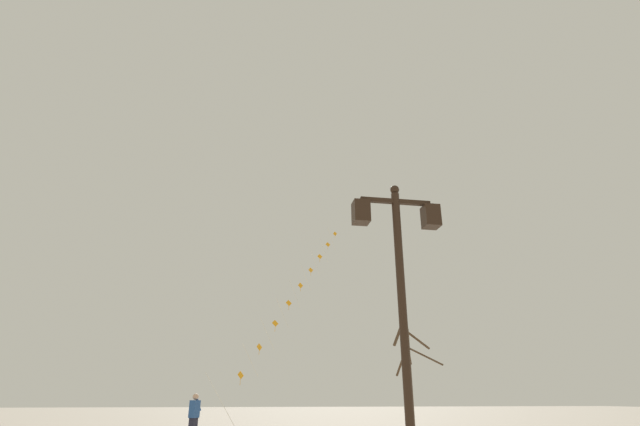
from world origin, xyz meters
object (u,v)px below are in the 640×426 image
at_px(twin_lantern_lamp_post, 400,271).
at_px(kite_train, 293,297).
at_px(bare_tree, 409,377).
at_px(kite_flyer, 194,417).

height_order(twin_lantern_lamp_post, kite_train, kite_train).
xyz_separation_m(twin_lantern_lamp_post, bare_tree, (3.58, 9.95, -1.27)).
distance_m(twin_lantern_lamp_post, kite_flyer, 12.81).
relative_size(twin_lantern_lamp_post, kite_flyer, 2.99).
relative_size(twin_lantern_lamp_post, bare_tree, 1.14).
distance_m(kite_flyer, bare_tree, 8.02).
distance_m(twin_lantern_lamp_post, bare_tree, 10.65).
bearing_deg(twin_lantern_lamp_post, bare_tree, 70.21).
xyz_separation_m(kite_train, bare_tree, (3.20, -10.54, -4.98)).
distance_m(kite_train, kite_flyer, 11.61).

